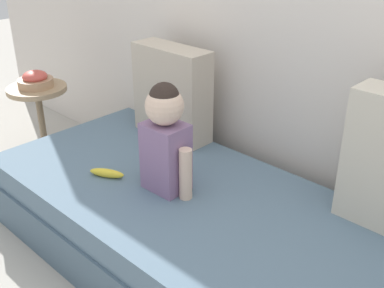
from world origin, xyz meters
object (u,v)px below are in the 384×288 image
(couch, at_px, (213,242))
(throw_pillow_left, at_px, (172,92))
(side_table, at_px, (39,105))
(toddler, at_px, (165,137))
(banana, at_px, (107,173))
(fruit_bowl, at_px, (35,80))

(couch, distance_m, throw_pillow_left, 0.86)
(couch, relative_size, side_table, 4.52)
(toddler, bearing_deg, banana, -154.76)
(toddler, bearing_deg, side_table, 175.90)
(banana, bearing_deg, couch, 16.69)
(toddler, bearing_deg, fruit_bowl, 175.90)
(toddler, height_order, fruit_bowl, toddler)
(couch, bearing_deg, fruit_bowl, 177.76)
(throw_pillow_left, bearing_deg, banana, -78.04)
(couch, distance_m, toddler, 0.51)
(throw_pillow_left, bearing_deg, side_table, -159.54)
(couch, distance_m, side_table, 1.51)
(banana, relative_size, fruit_bowl, 0.80)
(couch, bearing_deg, throw_pillow_left, 149.32)
(couch, relative_size, throw_pillow_left, 4.71)
(throw_pillow_left, relative_size, toddler, 1.00)
(throw_pillow_left, distance_m, fruit_bowl, 0.92)
(throw_pillow_left, relative_size, side_table, 0.96)
(side_table, bearing_deg, couch, -2.24)
(banana, bearing_deg, throw_pillow_left, 101.96)
(banana, bearing_deg, side_table, 167.48)
(toddler, distance_m, side_table, 1.27)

